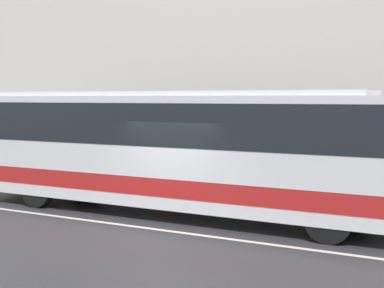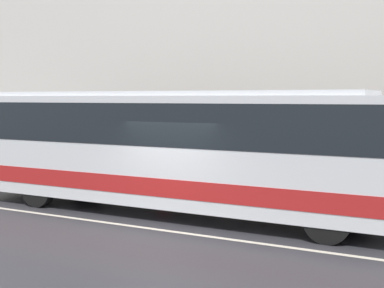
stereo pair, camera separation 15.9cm
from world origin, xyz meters
TOP-DOWN VIEW (x-y plane):
  - ground_plane at (0.00, 0.00)m, footprint 60.00×60.00m
  - sidewalk at (0.00, 5.55)m, footprint 60.00×3.10m
  - building_facade at (0.00, 7.24)m, footprint 60.00×0.35m
  - lane_stripe at (0.00, 0.00)m, footprint 54.00×0.14m
  - transit_bus at (-0.71, 1.75)m, footprint 12.18×2.54m
  - pedestrian_waiting at (-3.54, 6.08)m, footprint 0.36×0.36m

SIDE VIEW (x-z plane):
  - ground_plane at x=0.00m, z-range 0.00..0.00m
  - lane_stripe at x=0.00m, z-range 0.00..0.01m
  - sidewalk at x=0.00m, z-range 0.00..0.12m
  - pedestrian_waiting at x=-3.54m, z-range 0.07..1.80m
  - transit_bus at x=-0.71m, z-range 0.21..3.46m
  - building_facade at x=0.00m, z-range -0.17..9.54m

